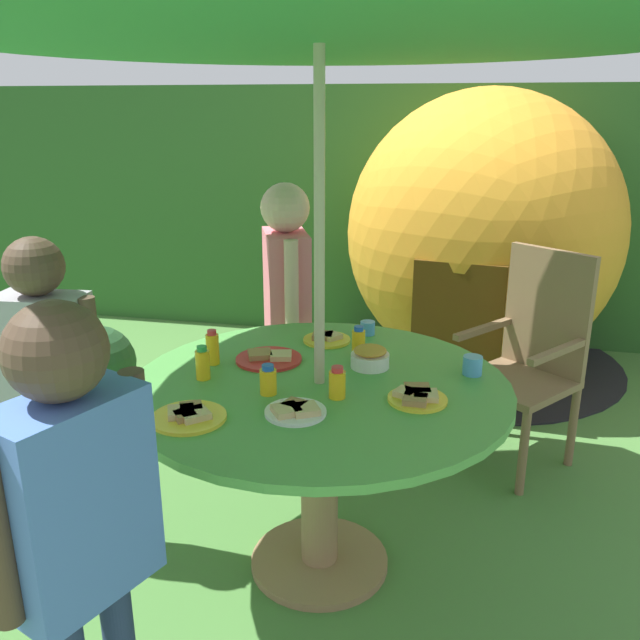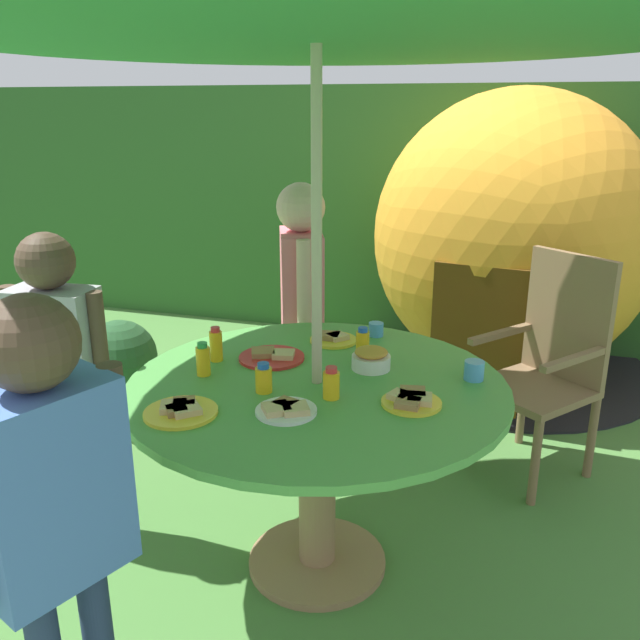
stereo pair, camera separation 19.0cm
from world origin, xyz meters
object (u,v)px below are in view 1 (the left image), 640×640
child_in_grey_shirt (46,358)px  plate_far_right (269,358)px  wooden_chair (531,352)px  juice_bottle_far_left (359,341)px  garden_table (319,425)px  dome_tent (483,233)px  potted_plant (99,374)px  plate_center_back (189,415)px  cup_far (472,365)px  snack_bowl (370,357)px  plate_center_front (327,338)px  juice_bottle_mid_left (213,348)px  plate_near_left (295,410)px  child_in_pink_shirt (286,285)px  juice_bottle_near_right (203,364)px  juice_bottle_back_edge (268,380)px  cup_near (368,328)px  plate_mid_right (417,397)px  child_in_blue_shirt (75,499)px  juice_bottle_front_edge (337,383)px

child_in_grey_shirt → plate_far_right: size_ratio=4.98×
wooden_chair → juice_bottle_far_left: wooden_chair is taller
garden_table → dome_tent: bearing=75.6°
potted_plant → plate_center_back: size_ratio=2.55×
child_in_grey_shirt → cup_far: 1.55m
snack_bowl → plate_center_front: (-0.21, 0.24, -0.03)m
plate_far_right → juice_bottle_mid_left: juice_bottle_mid_left is taller
dome_tent → plate_near_left: (-0.60, -2.54, -0.12)m
child_in_pink_shirt → juice_bottle_near_right: child_in_pink_shirt is taller
wooden_chair → juice_bottle_near_right: wooden_chair is taller
child_in_pink_shirt → plate_center_back: 1.23m
snack_bowl → plate_near_left: snack_bowl is taller
garden_table → potted_plant: bearing=149.1°
potted_plant → juice_bottle_back_edge: (1.21, -0.94, 0.47)m
snack_bowl → cup_near: snack_bowl is taller
child_in_pink_shirt → plate_mid_right: size_ratio=6.87×
potted_plant → snack_bowl: bearing=-22.8°
child_in_blue_shirt → juice_bottle_near_right: 0.87m
juice_bottle_mid_left → cup_near: size_ratio=2.15×
wooden_chair → juice_bottle_front_edge: 1.36m
juice_bottle_near_right → cup_far: size_ratio=1.76×
cup_near → garden_table: bearing=-99.5°
child_in_grey_shirt → child_in_blue_shirt: (0.64, -0.85, 0.03)m
wooden_chair → child_in_grey_shirt: child_in_grey_shirt is taller
child_in_pink_shirt → child_in_grey_shirt: 1.15m
juice_bottle_near_right → juice_bottle_mid_left: (-0.02, 0.14, 0.01)m
child_in_pink_shirt → plate_center_front: bearing=10.7°
juice_bottle_mid_left → potted_plant: bearing=142.2°
plate_near_left → cup_near: cup_near is taller
cup_near → juice_bottle_front_edge: bearing=-90.6°
juice_bottle_far_left → juice_bottle_mid_left: (-0.51, -0.22, 0.01)m
garden_table → plate_center_front: size_ratio=6.89×
wooden_chair → dome_tent: dome_tent is taller
dome_tent → juice_bottle_near_right: (-0.99, -2.33, -0.07)m
child_in_grey_shirt → child_in_blue_shirt: size_ratio=0.96×
wooden_chair → potted_plant: size_ratio=1.76×
juice_bottle_front_edge → child_in_blue_shirt: bearing=-118.8°
garden_table → child_in_blue_shirt: size_ratio=1.03×
plate_center_back → juice_bottle_near_right: (-0.07, 0.31, 0.04)m
plate_far_right → juice_bottle_far_left: (0.32, 0.15, 0.04)m
child_in_pink_shirt → juice_bottle_back_edge: size_ratio=12.92×
potted_plant → plate_mid_right: size_ratio=3.03×
potted_plant → child_in_grey_shirt: child_in_grey_shirt is taller
wooden_chair → juice_bottle_far_left: size_ratio=9.39×
dome_tent → snack_bowl: size_ratio=15.48×
potted_plant → juice_bottle_front_edge: bearing=-32.6°
juice_bottle_far_left → juice_bottle_front_edge: size_ratio=1.01×
child_in_grey_shirt → juice_bottle_near_right: (0.60, 0.02, 0.02)m
juice_bottle_near_right → plate_center_front: bearing=53.9°
juice_bottle_back_edge → juice_bottle_far_left: bearing=61.8°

